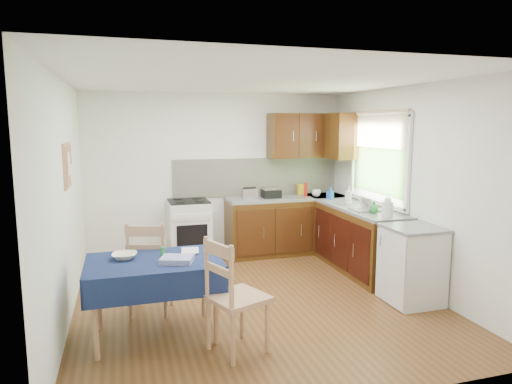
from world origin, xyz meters
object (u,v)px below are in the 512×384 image
object	(u,v)px
toaster	(249,193)
sandwich_press	(271,193)
chair_near	(233,293)
dining_table	(154,271)
dish_rack	(367,209)
kettle	(387,208)
chair_far	(150,265)

from	to	relation	value
toaster	sandwich_press	distance (m)	0.35
chair_near	sandwich_press	size ratio (longest dim) A/B	3.85
dining_table	dish_rack	size ratio (longest dim) A/B	3.28
dining_table	dish_rack	bearing A→B (deg)	11.69
chair_near	kettle	xyz separation A→B (m)	(2.24, 1.12, 0.45)
kettle	dish_rack	bearing A→B (deg)	96.39
chair_near	toaster	world-z (taller)	toaster
dining_table	sandwich_press	xyz separation A→B (m)	(1.96, 2.37, 0.33)
chair_near	kettle	world-z (taller)	kettle
chair_near	dish_rack	bearing A→B (deg)	-77.27
chair_far	chair_near	world-z (taller)	chair_near
toaster	kettle	bearing A→B (deg)	-63.63
toaster	kettle	world-z (taller)	kettle
dish_rack	kettle	distance (m)	0.43
dining_table	chair_far	world-z (taller)	chair_far
toaster	dining_table	bearing A→B (deg)	-133.46
dining_table	chair_far	xyz separation A→B (m)	(-0.01, 0.54, -0.11)
chair_far	kettle	bearing A→B (deg)	-162.67
kettle	dining_table	bearing A→B (deg)	-168.51
chair_far	chair_near	bearing A→B (deg)	137.53
chair_far	dish_rack	bearing A→B (deg)	-154.39
dining_table	chair_near	distance (m)	0.84
chair_far	kettle	distance (m)	2.93
dining_table	chair_near	world-z (taller)	chair_near
chair_far	kettle	world-z (taller)	kettle
chair_near	toaster	bearing A→B (deg)	-40.71
toaster	chair_near	bearing A→B (deg)	-117.78
dining_table	dish_rack	xyz separation A→B (m)	(2.83, 1.00, 0.27)
dining_table	sandwich_press	distance (m)	3.09
kettle	sandwich_press	bearing A→B (deg)	117.31
dining_table	kettle	world-z (taller)	kettle
toaster	dish_rack	bearing A→B (deg)	-57.26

